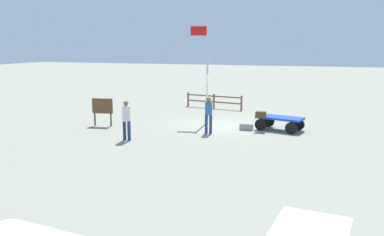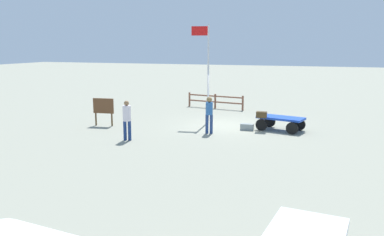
% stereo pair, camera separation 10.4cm
% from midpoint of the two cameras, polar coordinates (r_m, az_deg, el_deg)
% --- Properties ---
extents(ground_plane, '(120.00, 120.00, 0.00)m').
position_cam_midpoint_polar(ground_plane, '(20.28, 4.79, -1.09)').
color(ground_plane, gray).
extents(luggage_cart, '(2.32, 1.61, 0.65)m').
position_cam_midpoint_polar(luggage_cart, '(19.46, 12.14, -0.35)').
color(luggage_cart, '#1841B7').
rests_on(luggage_cart, ground).
extents(suitcase_navy, '(0.51, 0.34, 0.28)m').
position_cam_midpoint_polar(suitcase_navy, '(19.04, 9.59, 0.49)').
color(suitcase_navy, '#46331A').
rests_on(suitcase_navy, luggage_cart).
extents(suitcase_olive, '(0.64, 0.32, 0.30)m').
position_cam_midpoint_polar(suitcase_olive, '(19.32, 7.56, -1.26)').
color(suitcase_olive, gray).
rests_on(suitcase_olive, ground).
extents(worker_lead, '(0.39, 0.39, 1.70)m').
position_cam_midpoint_polar(worker_lead, '(18.26, 2.20, 0.83)').
color(worker_lead, navy).
rests_on(worker_lead, ground).
extents(worker_trailing, '(0.41, 0.41, 1.71)m').
position_cam_midpoint_polar(worker_trailing, '(17.14, -9.48, 0.09)').
color(worker_trailing, navy).
rests_on(worker_trailing, ground).
extents(flagpole, '(0.94, 0.17, 5.03)m').
position_cam_midpoint_polar(flagpole, '(20.66, 1.81, 7.34)').
color(flagpole, silver).
rests_on(flagpole, ground).
extents(signboard, '(1.07, 0.20, 1.39)m').
position_cam_midpoint_polar(signboard, '(20.50, -12.74, 1.40)').
color(signboard, '#4C3319').
rests_on(signboard, ground).
extents(wooden_fence, '(3.82, 0.72, 0.92)m').
position_cam_midpoint_polar(wooden_fence, '(25.69, 3.01, 2.57)').
color(wooden_fence, brown).
rests_on(wooden_fence, ground).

